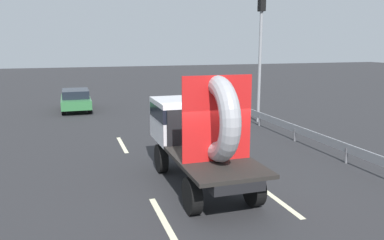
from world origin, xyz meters
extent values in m
plane|color=#28282B|center=(0.00, 0.00, 0.00)|extent=(120.00, 120.00, 0.00)
cylinder|color=black|center=(-1.02, 1.96, 0.47)|extent=(0.28, 0.94, 0.94)
cylinder|color=black|center=(0.68, 1.96, 0.47)|extent=(0.28, 0.94, 0.94)
cylinder|color=black|center=(-1.02, -1.38, 0.47)|extent=(0.28, 0.94, 0.94)
cylinder|color=black|center=(0.68, -1.38, 0.47)|extent=(0.28, 0.94, 0.94)
cube|color=black|center=(-0.17, 0.29, 0.92)|extent=(1.30, 5.33, 0.25)
cube|color=silver|center=(-0.17, 1.96, 1.72)|extent=(2.00, 1.99, 1.35)
cube|color=black|center=(-0.17, 1.91, 2.02)|extent=(2.02, 1.89, 0.44)
cube|color=black|center=(-0.17, -0.71, 1.10)|extent=(2.00, 3.34, 0.10)
cube|color=black|center=(-0.17, 0.91, 1.70)|extent=(1.80, 0.08, 1.10)
torus|color=#9E9EA3|center=(-0.17, -0.86, 2.27)|extent=(0.53, 2.25, 2.25)
cube|color=red|center=(-0.17, -0.86, 2.27)|extent=(1.90, 0.03, 2.25)
cylinder|color=black|center=(-4.18, 16.43, 0.31)|extent=(0.21, 0.62, 0.62)
cylinder|color=black|center=(-2.66, 16.43, 0.31)|extent=(0.21, 0.62, 0.62)
cylinder|color=black|center=(-4.18, 13.82, 0.31)|extent=(0.21, 0.62, 0.62)
cylinder|color=black|center=(-2.66, 13.82, 0.31)|extent=(0.21, 0.62, 0.62)
cube|color=#33723F|center=(-3.42, 15.12, 0.58)|extent=(1.75, 4.08, 0.53)
cube|color=black|center=(-3.42, 15.03, 1.09)|extent=(1.57, 2.28, 0.49)
cylinder|color=gray|center=(5.87, 8.48, 2.89)|extent=(0.16, 0.16, 5.78)
cube|color=black|center=(5.87, 8.48, 6.23)|extent=(0.30, 0.36, 0.90)
cube|color=gray|center=(5.45, 2.54, 0.55)|extent=(0.06, 13.21, 0.32)
cylinder|color=slate|center=(5.45, 0.89, 0.28)|extent=(0.10, 0.10, 0.55)
cylinder|color=slate|center=(5.45, 4.19, 0.28)|extent=(0.10, 0.10, 0.55)
cylinder|color=slate|center=(5.45, 7.49, 0.28)|extent=(0.10, 0.10, 0.55)
cube|color=beige|center=(-1.80, -1.60, 0.00)|extent=(0.16, 2.85, 0.01)
cube|color=beige|center=(-1.80, 5.83, 0.00)|extent=(0.16, 2.63, 0.01)
cube|color=beige|center=(1.45, -1.50, 0.00)|extent=(0.16, 2.04, 0.01)
cube|color=beige|center=(1.45, 6.60, 0.00)|extent=(0.16, 2.63, 0.01)
camera|label=1|loc=(-3.78, -10.00, 4.21)|focal=36.20mm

